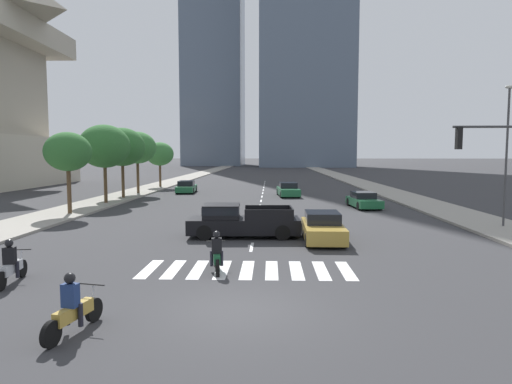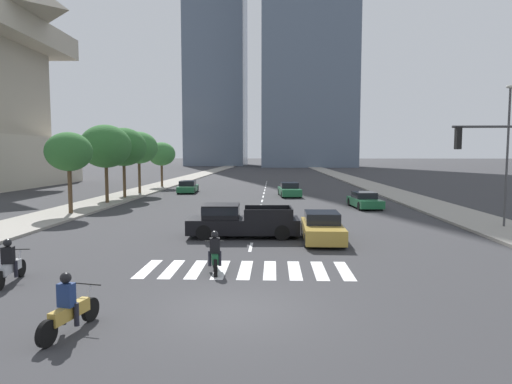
# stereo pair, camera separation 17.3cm
# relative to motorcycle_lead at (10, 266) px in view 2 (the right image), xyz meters

# --- Properties ---
(ground_plane) EXTENTS (800.00, 800.00, 0.00)m
(ground_plane) POSITION_rel_motorcycle_lead_xyz_m (7.58, -2.21, -0.58)
(ground_plane) COLOR #333335
(sidewalk_east) EXTENTS (4.00, 260.00, 0.15)m
(sidewalk_east) POSITION_rel_motorcycle_lead_xyz_m (21.32, 27.79, -0.51)
(sidewalk_east) COLOR gray
(sidewalk_east) RESTS_ON ground
(sidewalk_west) EXTENTS (4.00, 260.00, 0.15)m
(sidewalk_west) POSITION_rel_motorcycle_lead_xyz_m (-6.16, 27.79, -0.51)
(sidewalk_west) COLOR gray
(sidewalk_west) RESTS_ON ground
(crosswalk_near) EXTENTS (7.65, 2.68, 0.01)m
(crosswalk_near) POSITION_rel_motorcycle_lead_xyz_m (7.58, 2.00, -0.58)
(crosswalk_near) COLOR silver
(crosswalk_near) RESTS_ON ground
(lane_divider_center) EXTENTS (0.14, 50.00, 0.01)m
(lane_divider_center) POSITION_rel_motorcycle_lead_xyz_m (7.58, 30.00, -0.58)
(lane_divider_center) COLOR silver
(lane_divider_center) RESTS_ON ground
(motorcycle_lead) EXTENTS (0.70, 2.14, 1.49)m
(motorcycle_lead) POSITION_rel_motorcycle_lead_xyz_m (0.00, 0.00, 0.00)
(motorcycle_lead) COLOR black
(motorcycle_lead) RESTS_ON ground
(motorcycle_trailing) EXTENTS (0.70, 2.05, 1.49)m
(motorcycle_trailing) POSITION_rel_motorcycle_lead_xyz_m (6.50, 1.76, 0.00)
(motorcycle_trailing) COLOR black
(motorcycle_trailing) RESTS_ON ground
(motorcycle_third) EXTENTS (0.79, 2.16, 1.49)m
(motorcycle_third) POSITION_rel_motorcycle_lead_xyz_m (3.81, -3.94, -0.00)
(motorcycle_third) COLOR black
(motorcycle_third) RESTS_ON ground
(pickup_truck) EXTENTS (5.72, 2.26, 1.67)m
(pickup_truck) POSITION_rel_motorcycle_lead_xyz_m (6.79, 8.47, 0.23)
(pickup_truck) COLOR black
(pickup_truck) RESTS_ON ground
(sedan_green_0) EXTENTS (2.12, 4.65, 1.31)m
(sedan_green_0) POSITION_rel_motorcycle_lead_xyz_m (-0.73, 34.18, 0.02)
(sedan_green_0) COLOR #1E6038
(sedan_green_0) RESTS_ON ground
(sedan_gold_1) EXTENTS (1.94, 4.56, 1.39)m
(sedan_gold_1) POSITION_rel_motorcycle_lead_xyz_m (10.97, 7.63, 0.05)
(sedan_gold_1) COLOR #B28E38
(sedan_gold_1) RESTS_ON ground
(sedan_green_2) EXTENTS (2.28, 4.92, 1.37)m
(sedan_green_2) POSITION_rel_motorcycle_lead_xyz_m (10.19, 30.46, 0.05)
(sedan_green_2) COLOR #1E6038
(sedan_green_2) RESTS_ON ground
(sedan_green_3) EXTENTS (2.16, 4.52, 1.24)m
(sedan_green_3) POSITION_rel_motorcycle_lead_xyz_m (15.75, 21.09, -0.01)
(sedan_green_3) COLOR #1E6038
(sedan_green_3) RESTS_ON ground
(street_lamp_east) EXTENTS (0.50, 0.24, 7.86)m
(street_lamp_east) POSITION_rel_motorcycle_lead_xyz_m (21.62, 11.47, 4.10)
(street_lamp_east) COLOR #3F3F42
(street_lamp_east) RESTS_ON sidewalk_east
(street_tree_nearest) EXTENTS (3.12, 3.12, 5.56)m
(street_tree_nearest) POSITION_rel_motorcycle_lead_xyz_m (-5.36, 15.99, 3.77)
(street_tree_nearest) COLOR #4C3823
(street_tree_nearest) RESTS_ON sidewalk_west
(street_tree_second) EXTENTS (4.20, 4.20, 6.49)m
(street_tree_second) POSITION_rel_motorcycle_lead_xyz_m (-5.36, 22.74, 4.26)
(street_tree_second) COLOR #4C3823
(street_tree_second) RESTS_ON sidewalk_west
(street_tree_third) EXTENTS (4.17, 4.17, 6.49)m
(street_tree_third) POSITION_rel_motorcycle_lead_xyz_m (-5.36, 27.17, 4.27)
(street_tree_third) COLOR #4C3823
(street_tree_third) RESTS_ON sidewalk_west
(street_tree_fourth) EXTENTS (3.87, 3.87, 6.36)m
(street_tree_fourth) POSITION_rel_motorcycle_lead_xyz_m (-5.36, 31.88, 4.27)
(street_tree_fourth) COLOR #4C3823
(street_tree_fourth) RESTS_ON sidewalk_west
(street_tree_fifth) EXTENTS (3.42, 3.42, 5.52)m
(street_tree_fifth) POSITION_rel_motorcycle_lead_xyz_m (-5.36, 41.22, 3.62)
(street_tree_fifth) COLOR #4C3823
(street_tree_fifth) RESTS_ON sidewalk_west
(office_tower_center_skyline) EXTENTS (29.99, 20.62, 103.08)m
(office_tower_center_skyline) POSITION_rel_motorcycle_lead_xyz_m (19.83, 133.97, 50.43)
(office_tower_center_skyline) COLOR slate
(office_tower_center_skyline) RESTS_ON ground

